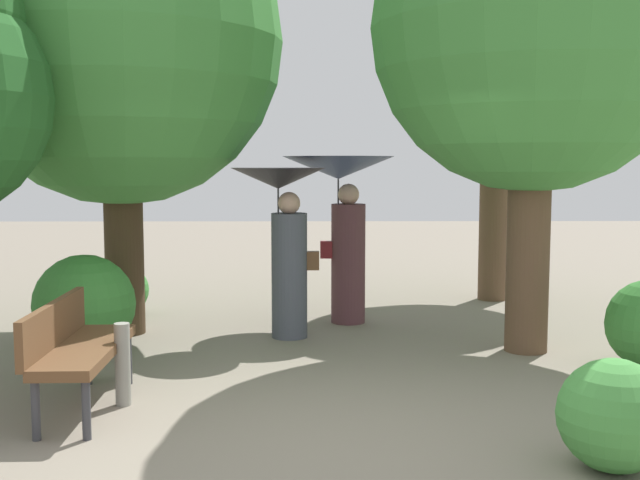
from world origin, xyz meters
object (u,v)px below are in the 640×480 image
park_bench (75,344)px  tree_near_left (118,16)px  tree_near_right (497,66)px  person_right (342,200)px  person_left (284,224)px  tree_mid_right (535,1)px  path_marker_post (123,364)px

park_bench → tree_near_left: 3.97m
park_bench → tree_near_right: 6.94m
person_right → tree_near_right: 3.15m
tree_near_right → person_left: bearing=-140.6°
tree_near_left → person_right: bearing=13.0°
person_right → tree_near_left: 3.18m
park_bench → tree_near_right: size_ratio=0.32×
person_left → tree_near_right: (2.80, 2.30, 1.95)m
person_right → tree_near_left: size_ratio=0.36×
tree_mid_right → path_marker_post: tree_mid_right is taller
park_bench → path_marker_post: bearing=-75.2°
person_left → person_right: bearing=-44.1°
path_marker_post → tree_near_right: bearing=49.5°
person_right → tree_mid_right: size_ratio=0.37×
tree_near_right → person_right: bearing=-144.6°
tree_mid_right → path_marker_post: (-3.62, -1.71, -3.11)m
person_left → park_bench: 2.96m
tree_near_right → path_marker_post: (-3.97, -4.65, -2.86)m
tree_near_right → tree_mid_right: 2.97m
park_bench → tree_near_left: (-0.26, 2.66, 2.93)m
park_bench → tree_near_right: (4.30, 4.74, 2.67)m
tree_near_left → path_marker_post: (0.59, -2.56, -3.12)m
person_right → path_marker_post: person_right is taller
person_left → tree_near_right: size_ratio=0.39×
person_left → person_right: size_ratio=0.93×
tree_near_left → tree_mid_right: (4.21, -0.85, -0.01)m
person_right → park_bench: bearing=142.2°
tree_near_right → path_marker_post: bearing=-130.5°
path_marker_post → tree_mid_right: bearing=25.3°
park_bench → tree_near_left: tree_near_left is taller
tree_near_left → path_marker_post: 4.08m
tree_near_right → path_marker_post: tree_near_right is taller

